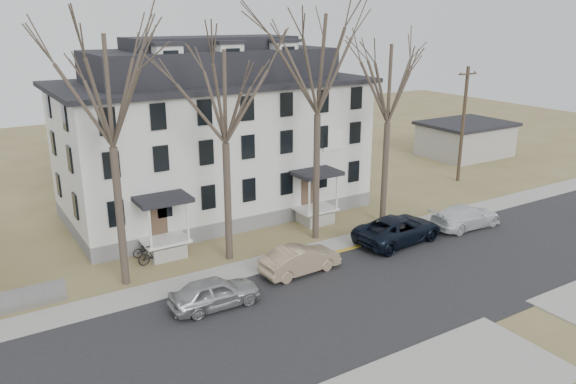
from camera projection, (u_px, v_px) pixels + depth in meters
ground at (414, 307)px, 26.91m from camera, size 120.00×120.00×0.00m
main_road at (386, 291)px, 28.53m from camera, size 120.00×10.00×0.04m
far_sidewalk at (319, 251)px, 33.39m from camera, size 120.00×2.00×0.08m
yellow_curb at (392, 239)px, 35.17m from camera, size 14.00×0.25×0.06m
boarding_house at (214, 136)px, 38.84m from camera, size 20.80×12.36×12.05m
distant_building at (465, 139)px, 55.67m from camera, size 8.50×6.50×3.35m
tree_far_left at (107, 83)px, 26.22m from camera, size 8.40×8.40×13.72m
tree_mid_left at (224, 91)px, 29.46m from camera, size 7.80×7.80×12.74m
tree_center at (318, 57)px, 32.02m from camera, size 9.00×9.00×14.70m
tree_mid_right at (390, 78)px, 35.23m from camera, size 7.80×7.80×12.74m
utility_pole_far at (463, 123)px, 46.07m from camera, size 2.00×0.28×9.50m
car_silver at (215, 293)px, 26.69m from camera, size 4.42×1.86×1.49m
car_tan at (300, 260)px, 30.27m from camera, size 4.62×1.82×1.50m
car_navy at (398, 230)px, 34.36m from camera, size 6.16×3.25×1.65m
car_white at (466, 217)px, 36.77m from camera, size 5.19×2.22×1.49m
bicycle_left at (147, 249)px, 32.47m from camera, size 1.79×0.80×0.91m
bicycle_right at (153, 255)px, 31.44m from camera, size 1.87×0.66×1.10m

